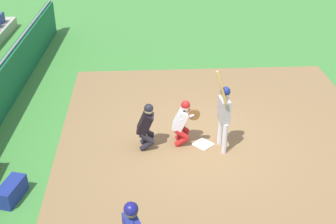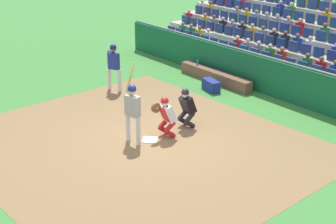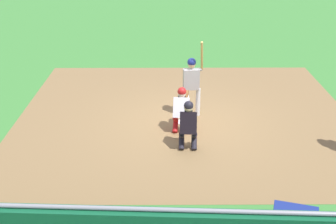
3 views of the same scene
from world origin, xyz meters
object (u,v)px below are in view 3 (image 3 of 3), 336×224
(batter_at_plate, at_px, (192,80))
(equipment_duffel_bag, at_px, (295,218))
(catcher_crouching, at_px, (182,107))
(home_plate_marker, at_px, (185,122))
(home_plate_umpire, at_px, (188,123))

(batter_at_plate, height_order, equipment_duffel_bag, batter_at_plate)
(catcher_crouching, bearing_deg, home_plate_marker, 81.01)
(home_plate_marker, distance_m, home_plate_umpire, 1.63)
(home_plate_marker, height_order, batter_at_plate, batter_at_plate)
(home_plate_marker, distance_m, batter_at_plate, 1.21)
(batter_at_plate, height_order, home_plate_umpire, batter_at_plate)
(batter_at_plate, bearing_deg, equipment_duffel_bag, -68.42)
(home_plate_umpire, xyz_separation_m, equipment_duffel_bag, (2.02, -2.93, -0.50))
(home_plate_marker, distance_m, catcher_crouching, 0.89)
(catcher_crouching, bearing_deg, equipment_duffel_bag, -60.50)
(batter_at_plate, bearing_deg, home_plate_marker, -110.89)
(batter_at_plate, xyz_separation_m, home_plate_umpire, (-0.09, -1.94, -0.41))
(home_plate_marker, height_order, equipment_duffel_bag, equipment_duffel_bag)
(batter_at_plate, relative_size, home_plate_umpire, 1.80)
(batter_at_plate, relative_size, equipment_duffel_bag, 2.85)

